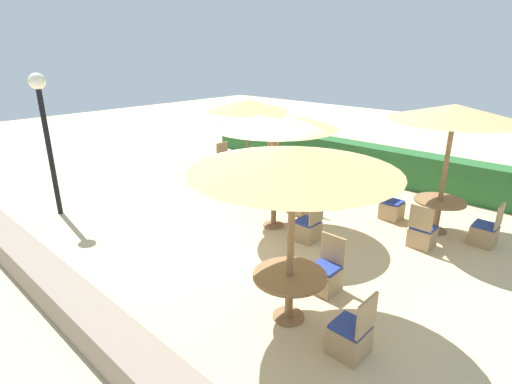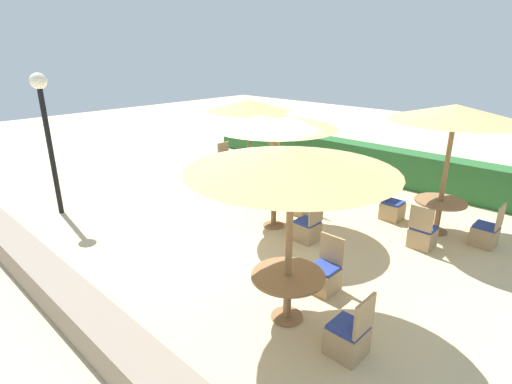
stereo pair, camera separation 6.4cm
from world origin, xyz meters
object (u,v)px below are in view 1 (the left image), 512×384
Objects in this scene: lamp_post at (43,117)px; round_table_back_left at (248,160)px; parasol_back_left at (248,106)px; round_table_back_right at (439,207)px; patio_chair_back_left_west at (226,163)px; patio_chair_center_east at (308,229)px; round_table_front_right at (289,284)px; parasol_front_right at (294,160)px; patio_chair_back_right_east at (485,233)px; parasol_center at (275,121)px; patio_chair_back_right_west at (391,208)px; patio_chair_back_right_south at (422,235)px; patio_chair_back_left_east at (272,176)px; round_table_center at (274,203)px; patio_chair_front_right_north at (325,276)px; patio_chair_front_right_east at (350,337)px; patio_chair_back_left_north at (269,163)px; patio_chair_center_north at (300,203)px; parasol_back_right at (455,113)px.

lamp_post is 5.69m from round_table_back_left.
round_table_back_right is at bearing 0.17° from parasol_back_left.
parasol_back_left is 2.21m from patio_chair_back_left_west.
patio_chair_center_east is 5.48m from patio_chair_back_left_west.
lamp_post is at bearing -174.23° from round_table_front_right.
patio_chair_back_right_east is (1.44, 4.61, -2.19)m from parasol_front_right.
patio_chair_back_right_west is at bearing 51.84° from parasol_center.
patio_chair_back_left_east is at bearing 169.20° from patio_chair_back_right_south.
lamp_post is 6.89m from round_table_front_right.
round_table_back_right is at bearing 36.46° from lamp_post.
round_table_back_left is at bearing 89.40° from patio_chair_back_left_east.
round_table_center is 0.99× the size of round_table_front_right.
patio_chair_back_right_south is at bearing -101.93° from patio_chair_front_right_north.
patio_chair_back_left_east is (-2.94, 2.27, 0.00)m from patio_chair_center_east.
patio_chair_front_right_east is (1.08, -1.03, 0.00)m from patio_chair_front_right_north.
parasol_front_right reaches higher than round_table_back_right.
parasol_front_right is (5.29, -4.57, 0.22)m from parasol_back_left.
parasol_front_right is at bearing 0.00° from round_table_front_right.
lamp_post is 6.10m from patio_chair_back_left_east.
round_table_back_right is (0.51, 3.59, 0.31)m from patio_chair_front_right_north.
patio_chair_center_east is at bearing -18.31° from patio_chair_back_right_west.
round_table_back_right is at bearing -38.14° from patio_chair_center_east.
patio_chair_back_left_north and patio_chair_back_left_west have the same top height.
patio_chair_back_right_east is at bearing 31.08° from parasol_center.
patio_chair_back_right_east is (1.44, 4.61, -0.32)m from round_table_front_right.
patio_chair_back_left_north is 1.00× the size of patio_chair_front_right_east.
round_table_back_left is 1.13× the size of round_table_back_right.
patio_chair_center_north is at bearing 124.82° from round_table_front_right.
parasol_center is 4.88m from patio_chair_back_right_east.
round_table_back_left is at bearing 75.65° from lamp_post.
parasol_back_right is (6.78, -0.00, 2.34)m from patio_chair_back_left_west.
patio_chair_back_right_west is at bearing 89.83° from patio_chair_back_left_west.
parasol_back_left is 2.22m from patio_chair_back_left_north.
lamp_post reaches higher than round_table_center.
parasol_front_right is (6.63, 0.67, 0.10)m from lamp_post.
round_table_front_right is at bearing 5.77° from lamp_post.
patio_chair_front_right_north is at bearing 134.26° from patio_chair_center_north.
patio_chair_center_north is 1.00× the size of patio_chair_front_right_north.
patio_chair_center_east and patio_chair_back_right_west have the same top height.
patio_chair_back_left_east and patio_chair_back_right_south have the same top height.
lamp_post reaches higher than patio_chair_back_right_west.
patio_chair_center_north is 4.82m from patio_chair_front_right_east.
patio_chair_back_right_west is (1.78, 1.20, 0.00)m from patio_chair_center_north.
lamp_post is at bearing 94.71° from patio_chair_front_right_east.
parasol_center is 2.82× the size of patio_chair_front_right_north.
patio_chair_back_right_east is at bearing 171.61° from patio_chair_back_left_north.
patio_chair_center_east is 4.59m from round_table_back_left.
patio_chair_back_left_east is 0.86× the size of round_table_front_right.
patio_chair_center_east is 2.94m from round_table_back_right.
round_table_back_left is at bearing 90.34° from patio_chair_back_right_east.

